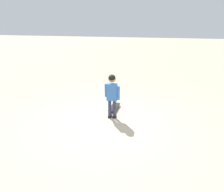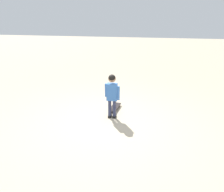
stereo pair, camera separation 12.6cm
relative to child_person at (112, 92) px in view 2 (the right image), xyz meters
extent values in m
plane|color=tan|center=(0.02, 0.36, -0.66)|extent=(50.00, 50.00, 0.00)
cylinder|color=#2D3351|center=(0.05, 0.01, -0.42)|extent=(0.08, 0.08, 0.42)
cube|color=black|center=(0.06, -0.02, -0.63)|extent=(0.09, 0.16, 0.05)
cylinder|color=#2D3351|center=(-0.05, 0.00, -0.42)|extent=(0.08, 0.08, 0.42)
cube|color=black|center=(-0.05, -0.03, -0.63)|extent=(0.09, 0.16, 0.05)
cube|color=#386BB7|center=(0.00, 0.00, -0.01)|extent=(0.25, 0.16, 0.40)
cylinder|color=#386BB7|center=(0.16, -0.08, -0.01)|extent=(0.06, 0.06, 0.32)
cylinder|color=#386BB7|center=(-0.16, 0.05, -0.01)|extent=(0.06, 0.06, 0.32)
sphere|color=#9E7051|center=(0.00, 0.00, 0.31)|extent=(0.17, 0.17, 0.17)
sphere|color=black|center=(0.00, 0.01, 0.32)|extent=(0.16, 0.16, 0.16)
cube|color=black|center=(0.05, -0.49, -0.59)|extent=(0.22, 0.58, 0.02)
cube|color=#B7B7BC|center=(0.04, -0.69, -0.61)|extent=(0.11, 0.03, 0.02)
cube|color=#B7B7BC|center=(0.06, -0.29, -0.61)|extent=(0.11, 0.03, 0.02)
cylinder|color=beige|center=(0.11, -0.70, -0.63)|extent=(0.03, 0.06, 0.06)
cylinder|color=beige|center=(-0.04, -0.69, -0.63)|extent=(0.03, 0.06, 0.06)
cylinder|color=beige|center=(0.13, -0.30, -0.63)|extent=(0.03, 0.06, 0.06)
cylinder|color=beige|center=(-0.02, -0.29, -0.63)|extent=(0.03, 0.06, 0.06)
camera|label=1|loc=(-0.96, 4.31, 1.53)|focal=32.79mm
camera|label=2|loc=(-1.08, 4.28, 1.53)|focal=32.79mm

